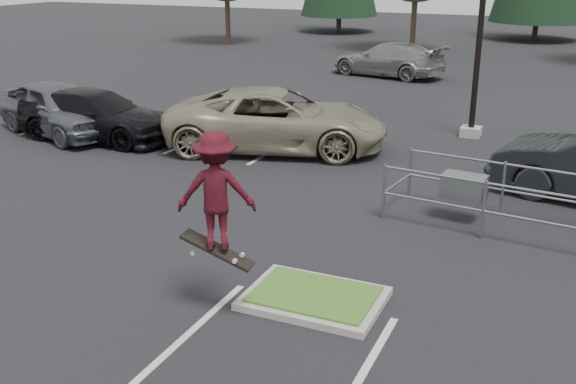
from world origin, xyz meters
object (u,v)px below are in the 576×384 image
at_px(car_l_grey, 58,108).
at_px(car_l_tan, 274,120).
at_px(car_l_black, 96,115).
at_px(car_far_silver, 389,59).
at_px(cart_corral, 471,188).
at_px(skateboarder, 215,192).

bearing_deg(car_l_grey, car_l_tan, -62.26).
height_order(car_l_black, car_far_silver, car_far_silver).
relative_size(car_l_grey, car_far_silver, 0.92).
height_order(car_l_tan, car_l_black, car_l_tan).
bearing_deg(cart_corral, car_l_tan, 157.65).
distance_m(skateboarder, car_l_black, 11.96).
height_order(car_l_black, car_l_grey, car_l_grey).
xyz_separation_m(car_l_tan, car_l_black, (-5.50, -1.09, -0.13)).
xyz_separation_m(car_l_tan, car_far_silver, (-0.50, 13.91, -0.10)).
relative_size(cart_corral, car_l_tan, 0.70).
relative_size(car_l_tan, car_l_black, 1.23).
height_order(skateboarder, car_l_tan, skateboarder).
height_order(cart_corral, car_l_black, car_l_black).
relative_size(cart_corral, car_l_grey, 0.90).
bearing_deg(car_l_black, car_l_grey, 89.27).
relative_size(car_l_black, car_far_silver, 0.95).
bearing_deg(car_l_black, car_l_tan, -79.55).
height_order(car_l_tan, car_l_grey, car_l_tan).
distance_m(cart_corral, car_l_black, 11.93).
bearing_deg(skateboarder, car_far_silver, -105.47).
height_order(cart_corral, skateboarder, skateboarder).
height_order(car_l_grey, car_far_silver, car_l_grey).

